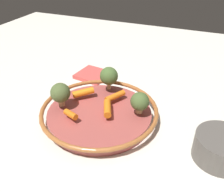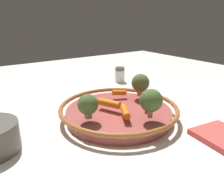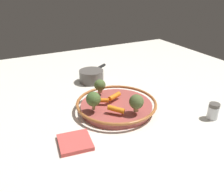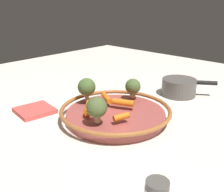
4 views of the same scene
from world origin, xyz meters
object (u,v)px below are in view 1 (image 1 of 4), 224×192
at_px(baby_carrot_back, 107,108).
at_px(baby_carrot_left, 71,114).
at_px(serving_bowl, 99,113).
at_px(dish_towel, 93,75).
at_px(broccoli_floret_mid, 140,102).
at_px(saucepan, 222,148).
at_px(baby_carrot_near_rim, 115,96).
at_px(broccoli_floret_large, 109,76).
at_px(broccoli_floret_small, 60,93).
at_px(baby_carrot_right, 83,92).

height_order(baby_carrot_back, baby_carrot_left, baby_carrot_back).
bearing_deg(serving_bowl, dish_towel, 120.67).
xyz_separation_m(broccoli_floret_mid, saucepan, (0.22, -0.05, -0.04)).
bearing_deg(baby_carrot_near_rim, baby_carrot_back, -86.57).
height_order(serving_bowl, dish_towel, serving_bowl).
height_order(baby_carrot_near_rim, dish_towel, baby_carrot_near_rim).
bearing_deg(broccoli_floret_large, baby_carrot_left, -101.30).
xyz_separation_m(serving_bowl, baby_carrot_back, (0.03, -0.01, 0.03)).
relative_size(baby_carrot_left, dish_towel, 0.40).
xyz_separation_m(baby_carrot_back, saucepan, (0.30, -0.02, -0.02)).
xyz_separation_m(saucepan, dish_towel, (-0.47, 0.26, -0.03)).
xyz_separation_m(baby_carrot_near_rim, dish_towel, (-0.16, 0.17, -0.04)).
bearing_deg(baby_carrot_left, baby_carrot_near_rim, 59.45).
height_order(baby_carrot_left, broccoli_floret_small, broccoli_floret_small).
xyz_separation_m(baby_carrot_near_rim, broccoli_floret_large, (-0.04, 0.05, 0.04)).
distance_m(broccoli_floret_small, broccoli_floret_mid, 0.22).
distance_m(serving_bowl, dish_towel, 0.27).
bearing_deg(broccoli_floret_large, saucepan, -21.43).
bearing_deg(broccoli_floret_small, baby_carrot_near_rim, 34.76).
distance_m(baby_carrot_near_rim, broccoli_floret_mid, 0.10).
height_order(baby_carrot_right, baby_carrot_left, baby_carrot_right).
xyz_separation_m(broccoli_floret_large, dish_towel, (-0.12, 0.12, -0.08)).
bearing_deg(serving_bowl, broccoli_floret_small, -164.57).
height_order(serving_bowl, baby_carrot_right, baby_carrot_right).
xyz_separation_m(baby_carrot_near_rim, saucepan, (0.31, -0.09, -0.02)).
relative_size(serving_bowl, baby_carrot_right, 5.18).
relative_size(baby_carrot_right, baby_carrot_left, 1.46).
bearing_deg(baby_carrot_near_rim, serving_bowl, -111.64).
relative_size(baby_carrot_back, baby_carrot_right, 1.01).
relative_size(broccoli_floret_small, broccoli_floret_mid, 1.14).
xyz_separation_m(broccoli_floret_small, broccoli_floret_large, (0.09, 0.14, 0.00)).
bearing_deg(broccoli_floret_small, serving_bowl, 15.43).
bearing_deg(broccoli_floret_large, dish_towel, 134.69).
bearing_deg(broccoli_floret_small, baby_carrot_back, 9.73).
relative_size(baby_carrot_back, dish_towel, 0.59).
height_order(serving_bowl, baby_carrot_back, baby_carrot_back).
bearing_deg(baby_carrot_back, baby_carrot_right, 155.06).
height_order(baby_carrot_back, broccoli_floret_small, broccoli_floret_small).
bearing_deg(broccoli_floret_small, baby_carrot_left, -36.47).
xyz_separation_m(baby_carrot_right, dish_towel, (-0.06, 0.19, -0.04)).
xyz_separation_m(baby_carrot_back, baby_carrot_near_rim, (-0.00, 0.07, -0.00)).
xyz_separation_m(baby_carrot_right, baby_carrot_left, (0.02, -0.11, -0.00)).
distance_m(broccoli_floret_large, dish_towel, 0.19).
bearing_deg(baby_carrot_back, baby_carrot_near_rim, 93.43).
distance_m(baby_carrot_left, broccoli_floret_large, 0.19).
distance_m(baby_carrot_left, broccoli_floret_mid, 0.19).
relative_size(broccoli_floret_large, dish_towel, 0.66).
bearing_deg(baby_carrot_left, baby_carrot_back, 37.78).
distance_m(broccoli_floret_small, dish_towel, 0.27).
bearing_deg(broccoli_floret_mid, dish_towel, 140.09).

